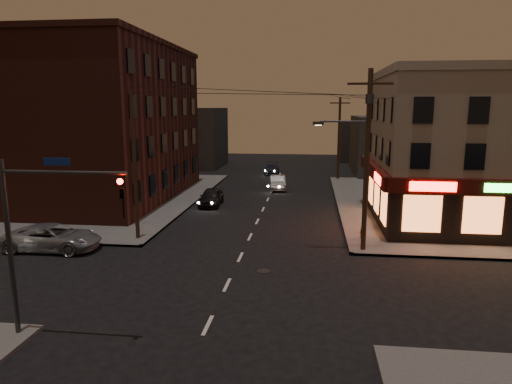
# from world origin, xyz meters

# --- Properties ---
(ground) EXTENTS (120.00, 120.00, 0.00)m
(ground) POSITION_xyz_m (0.00, 0.00, 0.00)
(ground) COLOR black
(ground) RESTS_ON ground
(sidewalk_ne) EXTENTS (24.00, 28.00, 0.15)m
(sidewalk_ne) POSITION_xyz_m (18.00, 19.00, 0.07)
(sidewalk_ne) COLOR #514F4C
(sidewalk_ne) RESTS_ON ground
(sidewalk_nw) EXTENTS (24.00, 28.00, 0.15)m
(sidewalk_nw) POSITION_xyz_m (-18.00, 19.00, 0.07)
(sidewalk_nw) COLOR #514F4C
(sidewalk_nw) RESTS_ON ground
(pizza_building) EXTENTS (15.85, 12.85, 10.50)m
(pizza_building) POSITION_xyz_m (15.93, 13.43, 5.35)
(pizza_building) COLOR tan
(pizza_building) RESTS_ON sidewalk_ne
(brick_apartment) EXTENTS (12.00, 20.00, 13.00)m
(brick_apartment) POSITION_xyz_m (-14.50, 19.00, 6.65)
(brick_apartment) COLOR #4A2017
(brick_apartment) RESTS_ON sidewalk_nw
(bg_building_ne_a) EXTENTS (10.00, 12.00, 7.00)m
(bg_building_ne_a) POSITION_xyz_m (14.00, 38.00, 3.50)
(bg_building_ne_a) COLOR #3F3D3A
(bg_building_ne_a) RESTS_ON ground
(bg_building_nw) EXTENTS (9.00, 10.00, 8.00)m
(bg_building_nw) POSITION_xyz_m (-13.00, 42.00, 4.00)
(bg_building_nw) COLOR #3F3D3A
(bg_building_nw) RESTS_ON ground
(bg_building_ne_b) EXTENTS (8.00, 8.00, 6.00)m
(bg_building_ne_b) POSITION_xyz_m (12.00, 52.00, 3.00)
(bg_building_ne_b) COLOR #3F3D3A
(bg_building_ne_b) RESTS_ON ground
(utility_pole_main) EXTENTS (4.20, 0.44, 10.00)m
(utility_pole_main) POSITION_xyz_m (6.68, 5.80, 5.76)
(utility_pole_main) COLOR #382619
(utility_pole_main) RESTS_ON sidewalk_ne
(utility_pole_far) EXTENTS (0.26, 0.26, 9.00)m
(utility_pole_far) POSITION_xyz_m (6.80, 32.00, 4.65)
(utility_pole_far) COLOR #382619
(utility_pole_far) RESTS_ON sidewalk_ne
(utility_pole_west) EXTENTS (0.24, 0.24, 9.00)m
(utility_pole_west) POSITION_xyz_m (-6.80, 6.50, 4.65)
(utility_pole_west) COLOR #382619
(utility_pole_west) RESTS_ON sidewalk_nw
(traffic_signal) EXTENTS (4.49, 0.32, 6.47)m
(traffic_signal) POSITION_xyz_m (-5.57, -5.60, 4.16)
(traffic_signal) COLOR #333538
(traffic_signal) RESTS_ON ground
(suv_cross) EXTENTS (5.38, 2.50, 1.49)m
(suv_cross) POSITION_xyz_m (-10.88, 4.00, 0.75)
(suv_cross) COLOR gray
(suv_cross) RESTS_ON ground
(sedan_near) EXTENTS (1.82, 4.24, 1.43)m
(sedan_near) POSITION_xyz_m (-4.48, 17.01, 0.71)
(sedan_near) COLOR black
(sedan_near) RESTS_ON ground
(sedan_mid) EXTENTS (1.96, 4.39, 1.40)m
(sedan_mid) POSITION_xyz_m (0.50, 25.23, 0.70)
(sedan_mid) COLOR slate
(sedan_mid) RESTS_ON ground
(sedan_far) EXTENTS (1.94, 4.39, 1.25)m
(sedan_far) POSITION_xyz_m (-1.01, 35.94, 0.63)
(sedan_far) COLOR #192033
(sedan_far) RESTS_ON ground
(fire_hydrant) EXTENTS (0.31, 0.31, 0.68)m
(fire_hydrant) POSITION_xyz_m (6.99, 8.08, 0.52)
(fire_hydrant) COLOR maroon
(fire_hydrant) RESTS_ON sidewalk_ne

